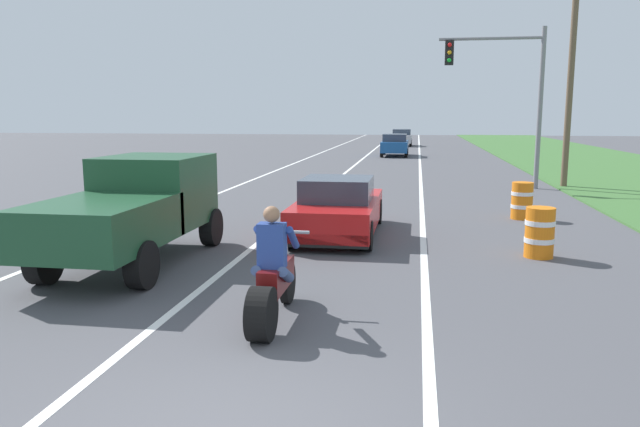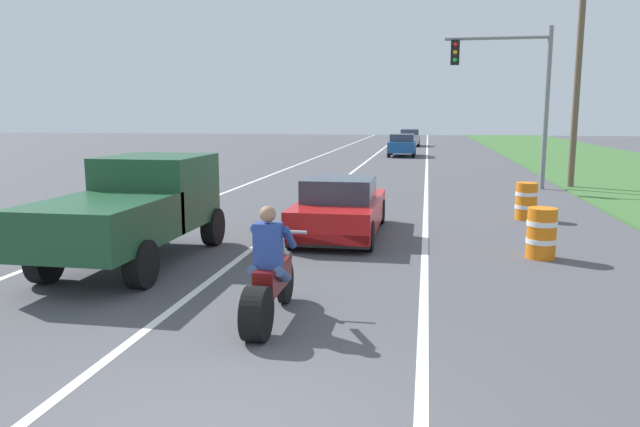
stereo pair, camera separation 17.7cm
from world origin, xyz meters
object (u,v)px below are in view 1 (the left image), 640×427
pickup_truck_left_lane_dark_green (135,206)px  distant_car_further_ahead (402,137)px  motorcycle_with_rider (272,282)px  construction_barrel_mid (522,201)px  distant_car_far_ahead (395,145)px  traffic_light_mast_near (509,84)px  construction_barrel_nearest (540,232)px  sports_car_red (338,209)px

pickup_truck_left_lane_dark_green → distant_car_further_ahead: bearing=85.1°
motorcycle_with_rider → construction_barrel_mid: size_ratio=2.21×
construction_barrel_mid → distant_car_far_ahead: 24.92m
motorcycle_with_rider → distant_car_far_ahead: (0.37, 33.70, 0.18)m
motorcycle_with_rider → construction_barrel_mid: (4.71, 9.17, -0.09)m
traffic_light_mast_near → construction_barrel_nearest: 12.19m
traffic_light_mast_near → motorcycle_with_rider: bearing=-107.8°
traffic_light_mast_near → distant_car_far_ahead: (-4.85, 17.44, -3.17)m
traffic_light_mast_near → distant_car_further_ahead: (-4.74, 31.03, -3.17)m
traffic_light_mast_near → construction_barrel_nearest: (-0.92, -11.65, -3.44)m
pickup_truck_left_lane_dark_green → traffic_light_mast_near: 16.12m
motorcycle_with_rider → traffic_light_mast_near: (5.23, 16.27, 3.35)m
construction_barrel_nearest → distant_car_far_ahead: (-3.93, 29.09, 0.27)m
traffic_light_mast_near → distant_car_far_ahead: size_ratio=1.50×
pickup_truck_left_lane_dark_green → sports_car_red: bearing=43.4°
sports_car_red → construction_barrel_nearest: size_ratio=4.30×
distant_car_far_ahead → construction_barrel_nearest: bearing=-82.3°
sports_car_red → distant_car_far_ahead: bearing=89.4°
sports_car_red → distant_car_further_ahead: size_ratio=1.08×
motorcycle_with_rider → distant_car_further_ahead: (0.49, 47.30, 0.18)m
construction_barrel_nearest → pickup_truck_left_lane_dark_green: bearing=-167.5°
construction_barrel_nearest → construction_barrel_mid: size_ratio=1.00×
motorcycle_with_rider → traffic_light_mast_near: traffic_light_mast_near is taller
sports_car_red → traffic_light_mast_near: bearing=63.0°
motorcycle_with_rider → sports_car_red: motorcycle_with_rider is taller
sports_car_red → distant_car_far_ahead: size_ratio=1.08×
construction_barrel_nearest → distant_car_far_ahead: bearing=97.7°
distant_car_far_ahead → traffic_light_mast_near: bearing=-74.4°
distant_car_far_ahead → distant_car_further_ahead: (0.12, 13.60, 0.00)m
pickup_truck_left_lane_dark_green → distant_car_further_ahead: (3.84, 44.38, -0.33)m
pickup_truck_left_lane_dark_green → construction_barrel_mid: size_ratio=4.80×
construction_barrel_mid → pickup_truck_left_lane_dark_green: bearing=-142.2°
construction_barrel_nearest → construction_barrel_mid: same height
distant_car_further_ahead → motorcycle_with_rider: bearing=-90.6°
pickup_truck_left_lane_dark_green → distant_car_far_ahead: (3.73, 30.79, -0.33)m
construction_barrel_nearest → motorcycle_with_rider: bearing=-133.0°
pickup_truck_left_lane_dark_green → distant_car_far_ahead: 31.01m
pickup_truck_left_lane_dark_green → construction_barrel_mid: bearing=37.8°
sports_car_red → distant_car_further_ahead: (0.41, 41.13, 0.14)m
construction_barrel_mid → distant_car_further_ahead: distant_car_further_ahead is taller
motorcycle_with_rider → construction_barrel_mid: 10.31m
motorcycle_with_rider → construction_barrel_mid: bearing=62.8°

